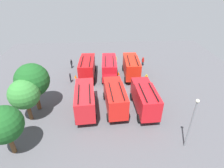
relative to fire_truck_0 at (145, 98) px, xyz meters
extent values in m
plane|color=#4C4C51|center=(5.08, 4.16, -2.15)|extent=(50.64, 50.64, 0.00)
cube|color=red|center=(2.45, 0.11, -0.05)|extent=(2.31, 2.60, 2.60)
cube|color=#8C9EAD|center=(3.50, 0.16, 0.26)|extent=(0.18, 2.13, 1.46)
cube|color=red|center=(-1.05, -0.05, 0.10)|extent=(4.91, 2.72, 2.90)
cube|color=black|center=(-1.08, 0.64, 1.67)|extent=(4.32, 0.32, 0.12)
cube|color=black|center=(-1.02, -0.73, 1.67)|extent=(4.32, 0.32, 0.12)
cube|color=silver|center=(3.65, 0.17, -1.20)|extent=(0.31, 2.38, 0.28)
cylinder|color=black|center=(2.59, 1.32, -1.60)|extent=(1.11, 0.40, 1.10)
cylinder|color=black|center=(2.70, -1.08, -1.60)|extent=(1.11, 0.40, 1.10)
cylinder|color=black|center=(-2.30, 1.10, -1.60)|extent=(1.11, 0.40, 1.10)
cylinder|color=black|center=(-2.19, -1.30, -1.60)|extent=(1.11, 0.40, 1.10)
cube|color=red|center=(12.33, 0.31, -0.05)|extent=(2.27, 2.56, 2.60)
cube|color=#8C9EAD|center=(13.38, 0.28, 0.26)|extent=(0.14, 2.13, 1.46)
cube|color=red|center=(8.83, 0.40, 0.10)|extent=(4.87, 2.63, 2.90)
cube|color=black|center=(8.85, 1.09, 1.67)|extent=(4.32, 0.24, 0.12)
cube|color=black|center=(8.81, -0.28, 1.67)|extent=(4.32, 0.24, 0.12)
cube|color=silver|center=(13.53, 0.28, -1.20)|extent=(0.26, 2.38, 0.28)
cylinder|color=black|center=(12.56, 1.50, -1.60)|extent=(1.11, 0.38, 1.10)
cylinder|color=black|center=(12.49, -0.89, -1.60)|extent=(1.11, 0.38, 1.10)
cylinder|color=black|center=(7.66, 1.64, -1.60)|extent=(1.11, 0.38, 1.10)
cylinder|color=black|center=(7.60, -0.76, -1.60)|extent=(1.11, 0.38, 1.10)
cube|color=red|center=(2.89, 4.22, -0.05)|extent=(2.38, 2.66, 2.60)
cube|color=#8C9EAD|center=(3.94, 4.30, 0.26)|extent=(0.24, 2.12, 1.46)
cube|color=red|center=(-0.59, 3.95, 0.10)|extent=(4.98, 2.86, 2.90)
cube|color=black|center=(-0.65, 4.64, 1.67)|extent=(4.32, 0.45, 0.12)
cube|color=black|center=(-0.54, 3.27, 1.67)|extent=(4.32, 0.45, 0.12)
cube|color=silver|center=(4.09, 4.31, -1.20)|extent=(0.38, 2.38, 0.28)
cylinder|color=black|center=(3.00, 5.43, -1.60)|extent=(1.12, 0.43, 1.10)
cylinder|color=black|center=(3.19, 3.04, -1.60)|extent=(1.12, 0.43, 1.10)
cylinder|color=black|center=(-1.88, 5.06, -1.60)|extent=(1.12, 0.43, 1.10)
cylinder|color=black|center=(-1.70, 2.67, -1.60)|extent=(1.12, 0.43, 1.10)
cube|color=red|center=(12.32, 4.33, -0.05)|extent=(2.26, 2.55, 2.60)
cube|color=#8C9EAD|center=(13.37, 4.31, 0.26)|extent=(0.13, 2.13, 1.46)
cube|color=red|center=(8.82, 4.42, 0.10)|extent=(4.86, 2.62, 2.90)
cube|color=black|center=(8.84, 5.11, 1.67)|extent=(4.32, 0.23, 0.12)
cube|color=black|center=(8.80, 3.73, 1.67)|extent=(4.32, 0.23, 0.12)
cube|color=silver|center=(13.52, 4.30, -1.20)|extent=(0.26, 2.38, 0.28)
cylinder|color=black|center=(12.55, 5.53, -1.60)|extent=(1.11, 0.38, 1.10)
cylinder|color=black|center=(12.49, 3.13, -1.60)|extent=(1.11, 0.38, 1.10)
cylinder|color=black|center=(7.65, 5.65, -1.60)|extent=(1.11, 0.38, 1.10)
cylinder|color=black|center=(7.59, 3.25, -1.60)|extent=(1.11, 0.38, 1.10)
cube|color=red|center=(2.61, 8.26, -0.05)|extent=(2.37, 2.65, 2.60)
cube|color=#8C9EAD|center=(3.66, 8.33, 0.26)|extent=(0.23, 2.13, 1.46)
cube|color=red|center=(-0.88, 8.01, 0.10)|extent=(4.96, 2.83, 2.90)
cube|color=black|center=(-0.93, 8.70, 1.67)|extent=(4.32, 0.42, 0.12)
cube|color=black|center=(-0.83, 7.32, 1.67)|extent=(4.32, 0.42, 0.12)
cube|color=silver|center=(3.81, 8.34, -1.20)|extent=(0.37, 2.38, 0.28)
cylinder|color=black|center=(2.73, 9.47, -1.60)|extent=(1.12, 0.43, 1.10)
cylinder|color=black|center=(2.90, 7.07, -1.60)|extent=(1.12, 0.43, 1.10)
cylinder|color=black|center=(-2.16, 9.12, -1.60)|extent=(1.12, 0.43, 1.10)
cylinder|color=black|center=(-1.99, 6.73, -1.60)|extent=(1.12, 0.43, 1.10)
cube|color=red|center=(12.43, 8.33, -0.05)|extent=(2.25, 2.54, 2.60)
cube|color=#8C9EAD|center=(13.48, 8.31, 0.26)|extent=(0.12, 2.13, 1.46)
cube|color=red|center=(8.93, 8.39, 0.10)|extent=(4.85, 2.59, 2.90)
cube|color=black|center=(8.94, 9.08, 1.67)|extent=(4.32, 0.20, 0.12)
cube|color=black|center=(8.92, 7.70, 1.67)|extent=(4.32, 0.20, 0.12)
cube|color=silver|center=(13.63, 8.30, -1.20)|extent=(0.25, 2.38, 0.28)
cylinder|color=black|center=(12.65, 9.52, -1.60)|extent=(1.11, 0.37, 1.10)
cylinder|color=black|center=(12.61, 7.12, -1.60)|extent=(1.11, 0.37, 1.10)
cylinder|color=black|center=(7.75, 9.61, -1.60)|extent=(1.11, 0.37, 1.10)
cylinder|color=black|center=(7.71, 7.22, -1.60)|extent=(1.11, 0.37, 1.10)
cylinder|color=black|center=(7.52, -1.91, -1.78)|extent=(0.16, 0.16, 0.75)
cylinder|color=black|center=(7.38, -2.06, -1.78)|extent=(0.16, 0.16, 0.75)
cube|color=gold|center=(7.45, -1.98, -1.08)|extent=(0.47, 0.47, 0.65)
sphere|color=#9E704C|center=(7.45, -1.98, -0.65)|extent=(0.21, 0.21, 0.21)
cylinder|color=gold|center=(7.45, -1.98, -0.57)|extent=(0.26, 0.26, 0.06)
cylinder|color=black|center=(8.55, 11.35, -1.76)|extent=(0.16, 0.16, 0.78)
cylinder|color=black|center=(8.35, 11.29, -1.76)|extent=(0.16, 0.16, 0.78)
cube|color=black|center=(8.45, 11.32, -1.03)|extent=(0.47, 0.35, 0.68)
sphere|color=brown|center=(8.45, 11.32, -0.58)|extent=(0.22, 0.22, 0.22)
cylinder|color=black|center=(8.45, 11.32, -0.49)|extent=(0.28, 0.28, 0.07)
cylinder|color=black|center=(14.30, 11.85, -1.74)|extent=(0.16, 0.16, 0.84)
cylinder|color=black|center=(14.09, 11.90, -1.74)|extent=(0.16, 0.16, 0.84)
cube|color=black|center=(14.20, 11.88, -0.95)|extent=(0.46, 0.32, 0.73)
sphere|color=brown|center=(14.20, 11.88, -0.47)|extent=(0.24, 0.24, 0.24)
cylinder|color=black|center=(14.20, 11.88, -0.38)|extent=(0.30, 0.30, 0.07)
cylinder|color=black|center=(15.36, 2.91, -1.73)|extent=(0.16, 0.16, 0.84)
cylinder|color=black|center=(15.35, 2.70, -1.73)|extent=(0.16, 0.16, 0.84)
cube|color=gold|center=(15.36, 2.80, -0.95)|extent=(0.26, 0.43, 0.73)
sphere|color=brown|center=(15.36, 2.80, -0.46)|extent=(0.24, 0.24, 0.24)
cylinder|color=gold|center=(15.36, 2.80, -0.37)|extent=(0.30, 0.30, 0.07)
cylinder|color=black|center=(14.53, -2.92, -1.74)|extent=(0.16, 0.16, 0.84)
cylinder|color=black|center=(14.51, -2.71, -1.74)|extent=(0.16, 0.16, 0.84)
cube|color=#B7140F|center=(14.52, -2.82, -0.95)|extent=(0.27, 0.44, 0.73)
sphere|color=tan|center=(14.52, -2.82, -0.47)|extent=(0.24, 0.24, 0.24)
cylinder|color=#B7140F|center=(14.52, -2.82, -0.38)|extent=(0.30, 0.30, 0.07)
cylinder|color=brown|center=(-6.18, 15.40, -0.96)|extent=(0.48, 0.48, 2.38)
sphere|color=#19511E|center=(-6.18, 15.40, 1.84)|extent=(3.81, 3.81, 3.81)
cylinder|color=brown|center=(-0.91, 15.27, -0.97)|extent=(0.47, 0.47, 2.36)
sphere|color=#337A33|center=(-0.91, 15.27, 1.82)|extent=(3.78, 3.78, 3.78)
cylinder|color=brown|center=(1.26, 14.82, -0.76)|extent=(0.56, 0.56, 2.78)
sphere|color=#19511E|center=(1.26, 14.82, 2.52)|extent=(4.45, 4.45, 4.45)
cone|color=#F2600C|center=(10.77, 2.59, -1.85)|extent=(0.43, 0.43, 0.61)
cone|color=#F2600C|center=(8.92, -2.21, -1.79)|extent=(0.51, 0.51, 0.73)
cone|color=#F2600C|center=(9.92, 10.65, -1.84)|extent=(0.44, 0.44, 0.63)
cylinder|color=slate|center=(-6.48, -3.30, 0.89)|extent=(0.16, 0.16, 6.09)
sphere|color=#F2EFCC|center=(-6.48, -3.30, 4.12)|extent=(0.36, 0.36, 0.36)
camera|label=1|loc=(-19.85, 5.61, 14.41)|focal=29.19mm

